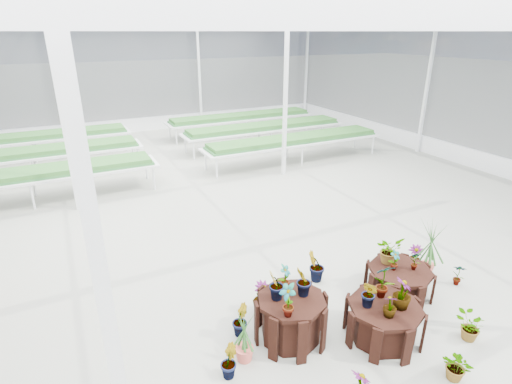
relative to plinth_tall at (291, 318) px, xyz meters
name	(u,v)px	position (x,y,z in m)	size (l,w,h in m)	color
ground_plane	(254,255)	(0.54, 2.34, -0.35)	(24.00, 24.00, 0.00)	gray
greenhouse_shell	(254,147)	(0.54, 2.34, 1.90)	(18.00, 24.00, 4.50)	white
steel_frame	(254,147)	(0.54, 2.34, 1.90)	(18.00, 24.00, 4.50)	silver
nursery_benches	(163,148)	(0.54, 9.54, 0.07)	(16.00, 7.00, 0.84)	silver
plinth_tall	(291,318)	(0.00, 0.00, 0.00)	(1.02, 1.02, 0.70)	black
plinth_mid	(383,322)	(1.20, -0.60, -0.06)	(1.09, 1.09, 0.57)	black
plinth_low	(399,281)	(2.20, 0.10, -0.10)	(1.09, 1.09, 0.49)	black
nursery_plants	(361,289)	(1.22, -0.06, 0.16)	(4.70, 3.05, 1.20)	#2B5C26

